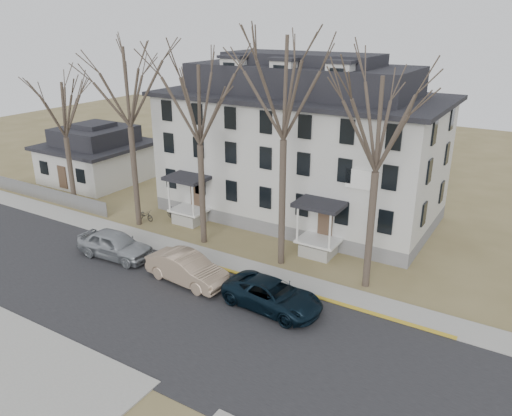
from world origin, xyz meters
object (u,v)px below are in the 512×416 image
Objects in this scene: tree_bungalow at (62,106)px; tree_mid_right at (380,118)px; car_navy at (273,296)px; bicycle_right at (174,214)px; tree_mid_left at (198,100)px; tree_center at (285,81)px; boarding_house at (299,146)px; tree_far_left at (126,82)px; small_house at (97,156)px; car_silver at (115,245)px; bicycle_left at (145,215)px; car_tan at (187,269)px.

tree_mid_right is at bearing 0.00° from tree_bungalow.
bicycle_right is at bearing 66.09° from car_navy.
tree_mid_right is at bearing 0.00° from tree_mid_left.
boarding_house is at bearing 110.20° from tree_center.
tree_far_left is at bearing -137.82° from boarding_house.
boarding_house reaches higher than car_navy.
small_house is 0.68× the size of tree_mid_right.
small_house is at bearing 159.97° from tree_mid_left.
car_navy is 3.41× the size of bicycle_right.
tree_bungalow is at bearing 180.00° from tree_mid_right.
boarding_house is 15.15m from car_silver.
car_navy is at bearing -30.82° from tree_mid_left.
small_house is 5.56× the size of bicycle_left.
car_silver is at bearing -61.20° from tree_far_left.
small_house is at bearing 47.16° from car_silver.
car_silver is at bearing -149.31° from bicycle_left.
tree_mid_left is (17.00, -6.20, 7.35)m from small_house.
tree_mid_right is at bearing 0.00° from tree_far_left.
tree_bungalow is at bearing 180.00° from tree_mid_left.
car_silver is (-6.33, -13.00, -4.51)m from boarding_house.
bicycle_right reaches higher than bicycle_left.
car_tan is at bearing -150.82° from tree_mid_right.
car_navy is (5.14, -13.01, -4.63)m from boarding_house.
small_house is at bearing 150.61° from tree_far_left.
tree_mid_right is at bearing 0.00° from tree_center.
car_navy is at bearing -106.94° from bicycle_left.
bicycle_left is (6.92, 0.78, -7.71)m from tree_bungalow.
boarding_house is at bearing 42.18° from tree_far_left.
boarding_house is at bearing -29.87° from car_silver.
tree_mid_right is 10.64m from car_navy.
tree_mid_right is at bearing -12.27° from small_house.
boarding_house is 3.84× the size of car_navy.
tree_bungalow is 2.10× the size of car_silver.
tree_mid_left is 11.05m from bicycle_left.
tree_bungalow is at bearing 115.92° from bicycle_right.
tree_center is 19.23m from tree_bungalow.
car_tan is 10.41m from bicycle_left.
tree_bungalow is at bearing 59.47° from car_silver.
tree_center is 14.96m from bicycle_right.
bicycle_right is at bearing -49.67° from bicycle_left.
boarding_house is 4.06× the size of car_silver.
car_tan is at bearing -91.86° from boarding_house.
car_tan is 3.30× the size of bicycle_left.
tree_center is 11.89m from car_tan.
bicycle_left is at bearing 172.66° from tree_mid_left.
car_navy is at bearing -124.65° from tree_mid_right.
car_tan is (2.57, -4.98, -8.75)m from tree_mid_left.
bicycle_right is (1.65, 2.02, -9.87)m from tree_far_left.
tree_center reaches higher than boarding_house.
tree_bungalow is at bearing 180.00° from tree_far_left.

